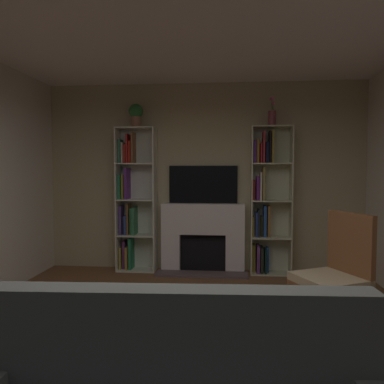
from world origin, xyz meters
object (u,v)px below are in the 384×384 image
armchair (337,270)px  bookshelf_right (266,202)px  fireplace (203,236)px  vase_with_flowers (272,116)px  potted_plant (136,114)px  tv (203,184)px  bookshelf_left (133,202)px

armchair → bookshelf_right: bearing=105.3°
fireplace → vase_with_flowers: (1.00, -0.05, 1.77)m
vase_with_flowers → potted_plant: bearing=180.0°
bookshelf_right → armchair: bearing=-74.7°
fireplace → tv: tv is taller
bookshelf_left → potted_plant: bearing=-27.8°
tv → bookshelf_right: 0.97m
bookshelf_left → bookshelf_right: bearing=-0.0°
armchair → bookshelf_left: bearing=143.5°
potted_plant → armchair: potted_plant is taller
tv → potted_plant: bearing=-173.2°
bookshelf_right → vase_with_flowers: 1.25m
fireplace → armchair: 2.36m
potted_plant → fireplace: bearing=2.7°
bookshelf_left → potted_plant: size_ratio=6.17×
vase_with_flowers → armchair: 2.57m
tv → vase_with_flowers: bearing=-6.9°
fireplace → bookshelf_right: (0.93, -0.01, 0.52)m
fireplace → bookshelf_right: size_ratio=0.62×
tv → bookshelf_right: bookshelf_right is taller
tv → potted_plant: (-1.00, -0.12, 1.05)m
tv → bookshelf_left: (-1.07, -0.08, -0.27)m
bookshelf_right → armchair: (0.51, -1.86, -0.51)m
vase_with_flowers → bookshelf_right: bearing=150.5°
potted_plant → armchair: (2.44, -1.82, -1.82)m
fireplace → potted_plant: bearing=-177.3°
vase_with_flowers → armchair: vase_with_flowers is taller
tv → armchair: tv is taller
fireplace → bookshelf_left: 1.19m
bookshelf_left → armchair: (2.51, -1.86, -0.50)m
bookshelf_left → bookshelf_right: 2.00m
fireplace → potted_plant: size_ratio=3.85×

